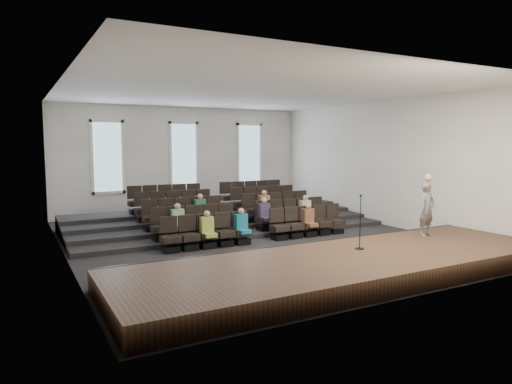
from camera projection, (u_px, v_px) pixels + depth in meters
ground at (253, 239)px, 15.80m from camera, size 14.00×14.00×0.00m
ceiling at (252, 92)px, 15.27m from camera, size 12.00×14.00×0.02m
wall_back at (183, 160)px, 21.68m from camera, size 12.00×0.04×5.00m
wall_front at (412, 181)px, 9.39m from camera, size 12.00×0.04×5.00m
wall_left at (62, 172)px, 12.69m from camera, size 0.04×14.00×5.00m
wall_right at (384, 163)px, 18.38m from camera, size 0.04×14.00×5.00m
stage at (349, 266)px, 11.31m from camera, size 11.80×3.60×0.50m
stage_lip at (308, 251)px, 12.86m from camera, size 11.80×0.06×0.52m
risers at (216, 220)px, 18.55m from camera, size 11.80×4.80×0.60m
seating_rows at (233, 213)px, 17.07m from camera, size 6.80×4.70×1.67m
windows at (184, 156)px, 21.60m from camera, size 8.44×0.10×3.24m
audience at (248, 214)px, 15.99m from camera, size 5.45×2.64×1.10m
speaker at (427, 209)px, 13.72m from camera, size 0.63×0.45×1.61m
mic_stand at (360, 233)px, 12.01m from camera, size 0.24×0.24×1.45m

